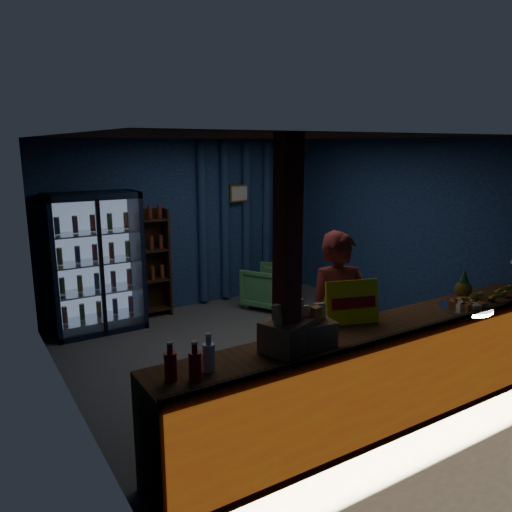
# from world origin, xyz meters

# --- Properties ---
(ground) EXTENTS (4.60, 4.60, 0.00)m
(ground) POSITION_xyz_m (0.00, 0.00, 0.00)
(ground) COLOR #515154
(ground) RESTS_ON ground
(room_walls) EXTENTS (4.60, 4.60, 4.60)m
(room_walls) POSITION_xyz_m (0.00, 0.00, 1.57)
(room_walls) COLOR navy
(room_walls) RESTS_ON ground
(counter) EXTENTS (4.40, 0.57, 0.99)m
(counter) POSITION_xyz_m (0.00, -1.91, 0.48)
(counter) COLOR brown
(counter) RESTS_ON ground
(support_post) EXTENTS (0.16, 0.16, 2.60)m
(support_post) POSITION_xyz_m (-1.05, -1.90, 1.30)
(support_post) COLOR maroon
(support_post) RESTS_ON ground
(beverage_cooler) EXTENTS (1.20, 0.62, 1.90)m
(beverage_cooler) POSITION_xyz_m (-1.55, 1.92, 0.93)
(beverage_cooler) COLOR black
(beverage_cooler) RESTS_ON ground
(bottle_shelf) EXTENTS (0.50, 0.28, 1.60)m
(bottle_shelf) POSITION_xyz_m (-0.70, 2.06, 0.79)
(bottle_shelf) COLOR #362511
(bottle_shelf) RESTS_ON ground
(curtain_folds) EXTENTS (1.74, 0.14, 2.50)m
(curtain_folds) POSITION_xyz_m (1.00, 2.14, 1.30)
(curtain_folds) COLOR navy
(curtain_folds) RESTS_ON room_walls
(framed_picture) EXTENTS (0.36, 0.04, 0.28)m
(framed_picture) POSITION_xyz_m (0.85, 2.10, 1.75)
(framed_picture) COLOR gold
(framed_picture) RESTS_ON room_walls
(shopkeeper) EXTENTS (0.72, 0.57, 1.73)m
(shopkeeper) POSITION_xyz_m (-0.09, -1.41, 0.86)
(shopkeeper) COLOR #9C312A
(shopkeeper) RESTS_ON ground
(green_chair) EXTENTS (0.97, 0.98, 0.66)m
(green_chair) POSITION_xyz_m (1.01, 1.44, 0.33)
(green_chair) COLOR #50A15B
(green_chair) RESTS_ON ground
(side_table) EXTENTS (0.50, 0.38, 0.52)m
(side_table) POSITION_xyz_m (1.18, 1.45, 0.22)
(side_table) COLOR #362511
(side_table) RESTS_ON ground
(yellow_sign) EXTENTS (0.50, 0.24, 0.39)m
(yellow_sign) POSITION_xyz_m (-0.21, -1.72, 1.15)
(yellow_sign) COLOR #FFF80D
(yellow_sign) RESTS_ON counter
(soda_bottles) EXTENTS (0.37, 0.17, 0.28)m
(soda_bottles) POSITION_xyz_m (-1.86, -1.93, 1.06)
(soda_bottles) COLOR #AE0B0E
(soda_bottles) RESTS_ON counter
(snack_box_left) EXTENTS (0.46, 0.42, 0.40)m
(snack_box_left) POSITION_xyz_m (-1.04, -1.90, 1.09)
(snack_box_left) COLOR #AE7854
(snack_box_left) RESTS_ON counter
(snack_box_centre) EXTENTS (0.33, 0.28, 0.32)m
(snack_box_centre) POSITION_xyz_m (-0.80, -1.92, 1.06)
(snack_box_centre) COLOR #AE7854
(snack_box_centre) RESTS_ON counter
(pastry_tray) EXTENTS (0.51, 0.51, 0.08)m
(pastry_tray) POSITION_xyz_m (1.00, -2.01, 0.98)
(pastry_tray) COLOR silver
(pastry_tray) RESTS_ON counter
(banana_bunches) EXTENTS (0.95, 0.28, 0.15)m
(banana_bunches) POSITION_xyz_m (1.55, -1.99, 1.03)
(banana_bunches) COLOR gold
(banana_bunches) RESTS_ON counter
(pineapple) EXTENTS (0.18, 0.18, 0.30)m
(pineapple) POSITION_xyz_m (1.29, -1.77, 1.08)
(pineapple) COLOR brown
(pineapple) RESTS_ON counter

